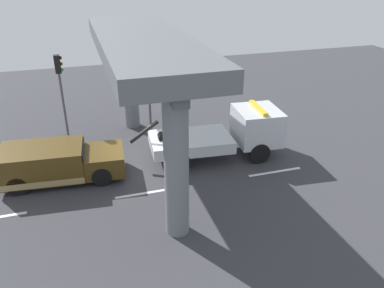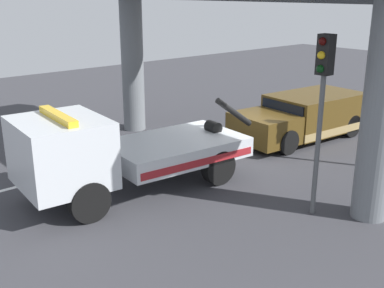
% 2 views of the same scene
% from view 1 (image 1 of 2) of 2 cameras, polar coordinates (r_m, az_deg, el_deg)
% --- Properties ---
extents(ground_plane, '(60.00, 40.00, 0.10)m').
position_cam_1_polar(ground_plane, '(18.40, -8.09, -3.57)').
color(ground_plane, '#38383D').
extents(lane_stripe_mid, '(2.60, 0.16, 0.01)m').
position_cam_1_polar(lane_stripe_mid, '(16.44, -6.75, -7.17)').
color(lane_stripe_mid, silver).
rests_on(lane_stripe_mid, ground).
extents(lane_stripe_east, '(2.60, 0.16, 0.01)m').
position_cam_1_polar(lane_stripe_east, '(18.23, 12.13, -4.03)').
color(lane_stripe_east, silver).
rests_on(lane_stripe_east, ground).
extents(tow_truck_white, '(7.33, 2.86, 2.46)m').
position_cam_1_polar(tow_truck_white, '(18.89, 5.52, 1.64)').
color(tow_truck_white, silver).
rests_on(tow_truck_white, ground).
extents(towed_van_green, '(5.35, 2.58, 1.58)m').
position_cam_1_polar(towed_van_green, '(17.93, -19.25, -2.69)').
color(towed_van_green, '#4C3814').
rests_on(towed_van_green, ground).
extents(overpass_structure, '(3.60, 12.06, 6.04)m').
position_cam_1_polar(overpass_structure, '(16.61, -7.06, 12.40)').
color(overpass_structure, slate).
rests_on(overpass_structure, ground).
extents(traffic_light_near, '(0.39, 0.32, 4.60)m').
position_cam_1_polar(traffic_light_near, '(20.75, -18.85, 8.92)').
color(traffic_light_near, '#515456').
rests_on(traffic_light_near, ground).
extents(traffic_light_far, '(0.39, 0.32, 4.32)m').
position_cam_1_polar(traffic_light_far, '(21.11, -6.40, 9.86)').
color(traffic_light_far, '#515456').
rests_on(traffic_light_far, ground).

